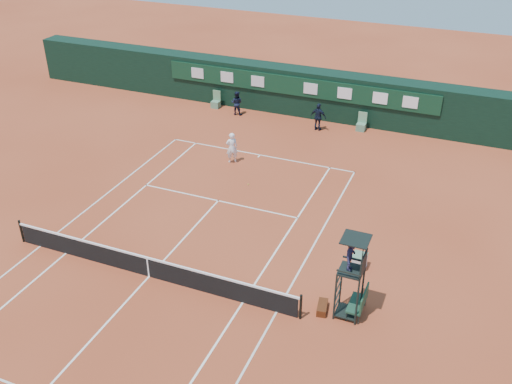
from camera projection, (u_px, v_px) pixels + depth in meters
ground at (149, 276)px, 22.94m from camera, size 90.00×90.00×0.00m
court_lines at (149, 276)px, 22.94m from camera, size 11.05×23.85×0.01m
tennis_net at (148, 266)px, 22.69m from camera, size 12.90×0.10×1.10m
back_wall at (300, 91)px, 37.17m from camera, size 40.00×1.65×3.00m
linesman_chair_left at (216, 103)px, 38.58m from camera, size 0.55×0.50×1.15m
linesman_chair_right at (361, 126)px, 35.28m from camera, size 0.55×0.50×1.15m
umpire_chair at (352, 261)px, 19.78m from camera, size 0.96×0.95×3.42m
player_bench at (360, 301)px, 20.75m from camera, size 0.55×1.20×1.10m
tennis_bag at (322, 307)px, 21.12m from camera, size 0.47×0.84×0.30m
cooler at (359, 261)px, 23.29m from camera, size 0.57×0.57×0.65m
tennis_ball at (248, 184)px, 29.43m from camera, size 0.06×0.06×0.06m
player at (232, 148)px, 31.24m from camera, size 0.77×0.72×1.77m
ball_kid_left at (237, 103)px, 37.27m from camera, size 0.82×0.67×1.59m
ball_kid_right at (318, 117)px, 35.02m from camera, size 1.07×0.54×1.75m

